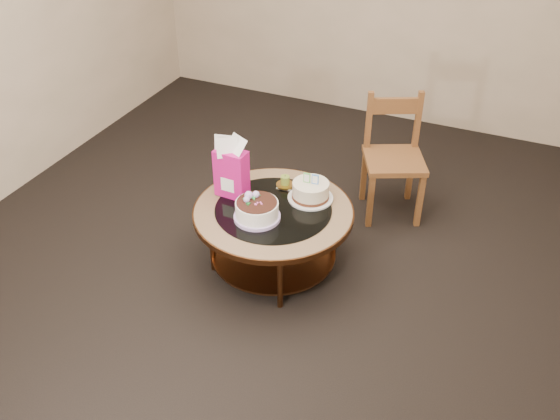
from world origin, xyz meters
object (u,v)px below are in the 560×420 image
at_px(coffee_table, 273,219).
at_px(cream_cake, 311,191).
at_px(decorated_cake, 257,211).
at_px(gift_bag, 231,167).
at_px(dining_chair, 393,157).

xyz_separation_m(coffee_table, cream_cake, (0.17, 0.20, 0.14)).
relative_size(decorated_cake, gift_bag, 0.70).
relative_size(coffee_table, gift_bag, 2.46).
bearing_deg(coffee_table, dining_chair, 61.61).
height_order(coffee_table, decorated_cake, decorated_cake).
distance_m(decorated_cake, gift_bag, 0.35).
bearing_deg(decorated_cake, dining_chair, 62.56).
height_order(cream_cake, dining_chair, dining_chair).
bearing_deg(decorated_cake, gift_bag, 145.78).
bearing_deg(cream_cake, dining_chair, 60.07).
bearing_deg(decorated_cake, cream_cake, 56.54).
relative_size(gift_bag, dining_chair, 0.46).
distance_m(coffee_table, decorated_cake, 0.20).
bearing_deg(dining_chair, gift_bag, -157.14).
xyz_separation_m(decorated_cake, gift_bag, (-0.26, 0.18, 0.15)).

